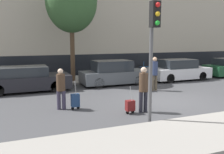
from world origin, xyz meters
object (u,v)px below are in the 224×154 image
(pedestrian_center, at_px, (143,87))
(parked_bicycle, at_px, (146,69))
(traffic_light, at_px, (153,38))
(trolley_left, at_px, (75,100))
(pedestrian_left, at_px, (61,87))
(parked_car_1, at_px, (114,73))
(bare_tree_near_crossing, at_px, (71,1))
(parked_car_2, at_px, (179,70))
(parked_car_0, at_px, (26,80))
(trolley_center, at_px, (130,106))
(pedestrian_right, at_px, (154,72))
(trolley_right, at_px, (145,84))

(pedestrian_center, height_order, parked_bicycle, pedestrian_center)
(traffic_light, bearing_deg, trolley_left, 126.71)
(pedestrian_left, relative_size, traffic_light, 0.42)
(trolley_left, relative_size, parked_bicycle, 0.66)
(parked_car_1, relative_size, bare_tree_near_crossing, 0.59)
(traffic_light, distance_m, bare_tree_near_crossing, 8.93)
(parked_car_1, height_order, parked_car_2, parked_car_1)
(parked_car_0, distance_m, parked_car_1, 5.09)
(trolley_left, relative_size, bare_tree_near_crossing, 0.17)
(pedestrian_center, relative_size, trolley_center, 1.65)
(parked_car_1, distance_m, traffic_light, 7.52)
(parked_car_0, relative_size, bare_tree_near_crossing, 0.66)
(parked_car_2, height_order, pedestrian_right, pedestrian_right)
(pedestrian_center, bearing_deg, parked_car_1, 78.50)
(parked_car_0, xyz_separation_m, pedestrian_center, (3.91, -5.72, 0.35))
(parked_car_2, height_order, trolley_right, parked_car_2)
(traffic_light, bearing_deg, pedestrian_left, 131.23)
(traffic_light, distance_m, parked_bicycle, 11.22)
(parked_car_1, height_order, trolley_left, parked_car_1)
(pedestrian_right, bearing_deg, pedestrian_center, -126.14)
(parked_car_2, distance_m, trolley_right, 4.64)
(trolley_right, bearing_deg, pedestrian_left, -159.57)
(parked_car_2, bearing_deg, pedestrian_center, -135.89)
(bare_tree_near_crossing, bearing_deg, trolley_right, -54.08)
(parked_car_1, bearing_deg, trolley_left, -127.94)
(traffic_light, bearing_deg, parked_car_1, 77.52)
(trolley_left, xyz_separation_m, trolley_center, (1.76, -1.34, -0.06))
(parked_car_1, height_order, pedestrian_center, pedestrian_center)
(bare_tree_near_crossing, bearing_deg, trolley_center, -86.67)
(parked_car_0, relative_size, pedestrian_center, 2.60)
(parked_bicycle, bearing_deg, pedestrian_right, -114.99)
(trolley_right, height_order, bare_tree_near_crossing, bare_tree_near_crossing)
(pedestrian_center, relative_size, parked_bicycle, 0.98)
(trolley_center, xyz_separation_m, pedestrian_right, (3.06, 3.31, 0.73))
(parked_bicycle, bearing_deg, trolley_left, -135.53)
(pedestrian_center, height_order, pedestrian_right, pedestrian_right)
(parked_car_2, xyz_separation_m, trolley_left, (-8.22, -4.40, -0.29))
(parked_car_0, xyz_separation_m, traffic_light, (3.52, -6.97, 2.15))
(pedestrian_center, relative_size, pedestrian_right, 0.95)
(pedestrian_center, bearing_deg, parked_car_0, 124.28)
(traffic_light, bearing_deg, parked_car_2, 47.92)
(traffic_light, bearing_deg, bare_tree_near_crossing, 93.95)
(parked_car_2, xyz_separation_m, bare_tree_near_crossing, (-6.90, 1.64, 4.38))
(trolley_center, bearing_deg, bare_tree_near_crossing, 93.33)
(parked_car_0, bearing_deg, pedestrian_left, -75.43)
(parked_car_2, bearing_deg, traffic_light, -132.08)
(parked_car_1, distance_m, parked_car_2, 4.74)
(trolley_left, distance_m, trolley_right, 4.70)
(pedestrian_center, xyz_separation_m, bare_tree_near_crossing, (-0.98, 7.38, 4.06))
(bare_tree_near_crossing, bearing_deg, parked_car_0, -150.56)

